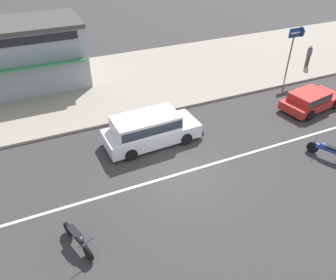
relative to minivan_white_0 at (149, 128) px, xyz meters
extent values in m
plane|color=#383535|center=(0.40, -2.77, -0.85)|extent=(160.00, 160.00, 0.00)
cube|color=silver|center=(0.40, -2.77, -0.84)|extent=(50.40, 0.14, 0.01)
cube|color=#9E9384|center=(0.40, 7.40, -0.77)|extent=(68.00, 10.00, 0.15)
cube|color=white|center=(0.13, 0.01, -0.33)|extent=(4.79, 2.06, 0.70)
cube|color=white|center=(-0.17, -0.01, 0.37)|extent=(3.25, 1.80, 0.70)
cube|color=#28333D|center=(-0.17, -0.01, 0.37)|extent=(3.13, 1.84, 0.45)
cube|color=black|center=(2.54, 0.11, -0.54)|extent=(0.20, 1.82, 0.28)
cube|color=white|center=(2.48, 0.76, -0.18)|extent=(0.09, 0.24, 0.14)
cube|color=white|center=(2.53, -0.54, -0.18)|extent=(0.09, 0.24, 0.14)
cylinder|color=black|center=(1.55, 0.95, -0.55)|extent=(0.61, 0.25, 0.60)
cylinder|color=black|center=(1.63, -0.81, -0.55)|extent=(0.61, 0.25, 0.60)
cylinder|color=black|center=(-1.37, 0.82, -0.55)|extent=(0.61, 0.25, 0.60)
cylinder|color=black|center=(-1.29, -0.94, -0.55)|extent=(0.61, 0.25, 0.60)
cube|color=red|center=(10.01, -0.53, -0.44)|extent=(4.07, 2.28, 0.48)
cube|color=red|center=(9.64, -0.59, 0.03)|extent=(2.33, 1.84, 0.46)
cube|color=#28333D|center=(9.64, -0.59, 0.03)|extent=(2.25, 1.86, 0.29)
cube|color=black|center=(11.96, -0.21, -0.54)|extent=(0.38, 1.65, 0.28)
cube|color=white|center=(11.84, 0.37, -0.34)|extent=(0.12, 0.25, 0.14)
cylinder|color=black|center=(11.06, 0.46, -0.55)|extent=(0.63, 0.31, 0.60)
cylinder|color=black|center=(11.32, -1.13, -0.55)|extent=(0.63, 0.31, 0.60)
cylinder|color=black|center=(8.71, 0.08, -0.55)|extent=(0.63, 0.31, 0.60)
cylinder|color=black|center=(8.97, -1.51, -0.55)|extent=(0.63, 0.31, 0.60)
cylinder|color=black|center=(6.87, -3.92, -0.57)|extent=(0.35, 0.54, 0.56)
cube|color=#23479E|center=(7.19, -4.54, -0.37)|extent=(0.67, 1.12, 0.18)
cube|color=black|center=(7.27, -4.69, -0.23)|extent=(0.50, 0.67, 0.12)
ellipsoid|color=#23479E|center=(7.08, -4.32, -0.25)|extent=(0.40, 0.47, 0.22)
cylinder|color=#232326|center=(6.89, -3.95, -0.07)|extent=(0.51, 0.28, 0.03)
cylinder|color=black|center=(-4.30, -5.46, -0.57)|extent=(0.27, 0.56, 0.56)
cylinder|color=black|center=(-4.73, -4.19, -0.57)|extent=(0.27, 0.56, 0.56)
cube|color=black|center=(-4.52, -4.83, -0.37)|extent=(0.49, 1.12, 0.18)
cube|color=black|center=(-4.57, -4.67, -0.23)|extent=(0.42, 0.65, 0.12)
ellipsoid|color=black|center=(-4.44, -5.05, -0.25)|extent=(0.35, 0.46, 0.22)
cylinder|color=#232326|center=(-4.32, -5.43, -0.07)|extent=(0.54, 0.21, 0.03)
cylinder|color=#4C4C51|center=(11.40, 3.37, 0.68)|extent=(0.10, 0.10, 2.75)
cube|color=navy|center=(11.40, 3.33, 2.35)|extent=(0.95, 0.06, 0.59)
cone|color=navy|center=(12.06, 3.33, 2.35)|extent=(0.36, 0.65, 0.65)
cube|color=white|center=(11.40, 3.29, 2.35)|extent=(0.76, 0.01, 0.10)
cylinder|color=#4C4238|center=(13.94, 4.19, -0.30)|extent=(0.14, 0.14, 0.79)
cylinder|color=#4C4238|center=(14.14, 4.19, -0.30)|extent=(0.14, 0.14, 0.79)
cylinder|color=#514C56|center=(14.04, 4.19, 0.39)|extent=(0.34, 0.34, 0.59)
sphere|color=#D6AD89|center=(14.04, 4.19, 0.79)|extent=(0.21, 0.21, 0.21)
cube|color=#999EA8|center=(-4.40, 9.31, 1.19)|extent=(6.41, 4.25, 3.78)
cube|color=#474442|center=(-4.40, 9.31, 3.20)|extent=(6.54, 4.34, 0.24)
cube|color=#33844C|center=(-4.40, 6.83, 1.35)|extent=(5.77, 0.90, 0.28)
cube|color=black|center=(-4.40, 7.16, 2.78)|extent=(5.45, 0.08, 0.44)
camera|label=1|loc=(-4.60, -12.68, 8.73)|focal=35.00mm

